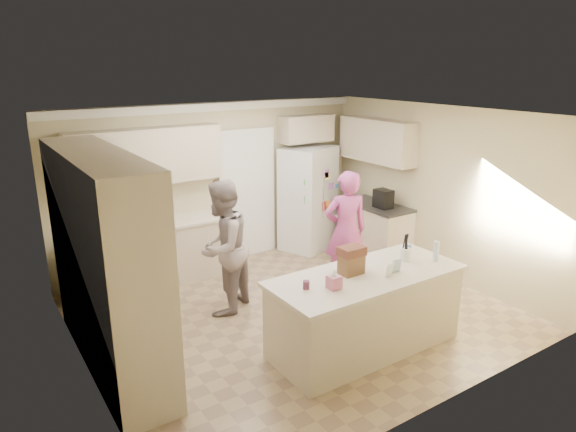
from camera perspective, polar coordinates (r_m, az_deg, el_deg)
floor at (r=6.91m, az=0.93°, el=-10.91°), size 5.20×4.60×0.02m
ceiling at (r=6.14m, az=1.05°, el=11.28°), size 5.20×4.60×0.02m
wall_back at (r=8.34m, az=-8.06°, el=3.48°), size 5.20×0.02×2.60m
wall_front at (r=4.80m, az=16.92°, el=-7.31°), size 5.20×0.02×2.60m
wall_left at (r=5.45m, az=-22.36°, el=-4.96°), size 0.02×4.60×2.60m
wall_right at (r=8.12m, az=16.37°, el=2.58°), size 0.02×4.60×2.60m
crown_back at (r=8.10m, az=-8.26°, el=11.90°), size 5.20×0.08×0.12m
pantry_bank at (r=5.73m, az=-19.62°, el=-4.93°), size 0.60×2.60×2.35m
back_base_cab at (r=7.90m, az=-14.35°, el=-4.18°), size 2.20×0.60×0.88m
back_countertop at (r=7.75m, az=-14.57°, el=-1.03°), size 2.24×0.63×0.04m
back_upper_cab at (r=7.63m, az=-15.46°, el=6.40°), size 2.20×0.35×0.80m
doorway_opening at (r=8.62m, az=-4.61°, el=2.31°), size 0.90×0.06×2.10m
doorway_casing at (r=8.59m, az=-4.49°, el=2.26°), size 1.02×0.03×2.22m
wall_frame_upper at (r=8.26m, az=-7.88°, el=5.13°), size 0.15×0.02×0.20m
wall_frame_lower at (r=8.32m, az=-7.81°, el=3.31°), size 0.15×0.02×0.20m
refrigerator at (r=8.99m, az=2.25°, el=1.98°), size 1.10×0.99×1.80m
fridge_seam at (r=8.71m, az=3.61°, el=1.48°), size 0.02×0.02×1.78m
fridge_dispenser at (r=8.52m, az=2.50°, el=2.87°), size 0.22×0.03×0.35m
fridge_handle_l at (r=8.64m, az=3.42°, el=2.37°), size 0.02×0.02×0.85m
fridge_handle_r at (r=8.69m, az=3.95°, el=2.46°), size 0.02×0.02×0.85m
over_fridge_cab at (r=8.87m, az=2.04°, el=9.68°), size 0.95×0.35×0.45m
right_base_cab at (r=8.79m, az=9.66°, el=-1.73°), size 0.60×1.20×0.88m
right_countertop at (r=8.65m, az=9.76°, el=1.15°), size 0.63×1.24×0.04m
right_upper_cab at (r=8.67m, az=9.85°, el=8.28°), size 0.35×1.50×0.70m
coffee_maker at (r=8.44m, az=10.54°, el=1.91°), size 0.22×0.28×0.30m
island_base at (r=6.05m, az=8.56°, el=-10.57°), size 2.20×0.90×0.88m
island_top at (r=5.85m, az=8.75°, el=-6.57°), size 2.28×0.96×0.05m
utensil_crock at (r=6.27m, az=12.92°, el=-4.18°), size 0.13×0.13×0.15m
tissue_box at (r=5.41m, az=5.15°, el=-7.33°), size 0.13×0.13×0.14m
tissue_plume at (r=5.37m, az=5.18°, el=-6.26°), size 0.08×0.08×0.08m
dollhouse_body at (r=5.77m, az=7.04°, el=-5.37°), size 0.26×0.18×0.22m
dollhouse_roof at (r=5.72m, az=7.09°, el=-3.88°), size 0.28×0.20×0.10m
jam_jar at (r=5.39m, az=2.04°, el=-7.66°), size 0.07×0.07×0.09m
greeting_card_a at (r=5.77m, az=11.25°, el=-5.90°), size 0.12×0.06×0.16m
greeting_card_b at (r=5.91m, az=11.95°, el=-5.41°), size 0.12×0.05×0.16m
water_bottle at (r=6.35m, az=16.13°, el=-3.75°), size 0.07×0.07×0.24m
shaker_salt at (r=6.51m, az=12.87°, el=-3.68°), size 0.05×0.05×0.09m
shaker_pepper at (r=6.56m, az=13.29°, el=-3.55°), size 0.05×0.05×0.09m
teen_boy at (r=6.70m, az=-7.29°, el=-3.50°), size 1.10×1.05×1.78m
teen_girl at (r=7.38m, az=6.42°, el=-1.65°), size 0.74×0.61×1.76m
fridge_magnets at (r=8.71m, az=3.64°, el=1.47°), size 0.76×0.02×1.44m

